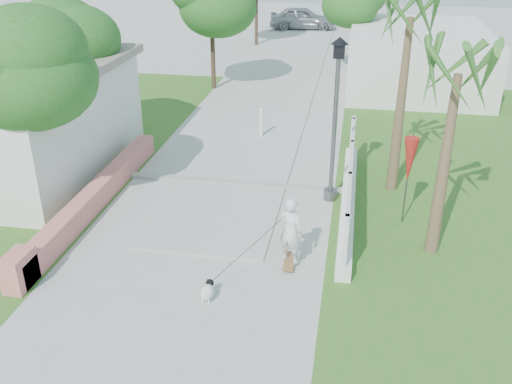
% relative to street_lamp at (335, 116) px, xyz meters
% --- Properties ---
extents(ground, '(90.00, 90.00, 0.00)m').
position_rel_street_lamp_xyz_m(ground, '(-2.90, -5.50, -2.43)').
color(ground, '#B7B7B2').
rests_on(ground, ground).
extents(path_strip, '(3.20, 36.00, 0.06)m').
position_rel_street_lamp_xyz_m(path_strip, '(-2.90, 14.50, -2.40)').
color(path_strip, '#B7B7B2').
rests_on(path_strip, ground).
extents(curb, '(6.50, 0.25, 0.10)m').
position_rel_street_lamp_xyz_m(curb, '(-2.90, 0.50, -2.38)').
color(curb, '#999993').
rests_on(curb, ground).
extents(grass_left, '(8.00, 20.00, 0.01)m').
position_rel_street_lamp_xyz_m(grass_left, '(-9.90, 2.50, -2.42)').
color(grass_left, '#336B21').
rests_on(grass_left, ground).
extents(grass_right, '(8.00, 20.00, 0.01)m').
position_rel_street_lamp_xyz_m(grass_right, '(4.10, 2.50, -2.42)').
color(grass_right, '#336B21').
rests_on(grass_right, ground).
extents(pink_wall, '(0.45, 8.20, 0.80)m').
position_rel_street_lamp_xyz_m(pink_wall, '(-6.20, -1.95, -2.11)').
color(pink_wall, '#DC7670').
rests_on(pink_wall, ground).
extents(lattice_fence, '(0.35, 7.00, 1.50)m').
position_rel_street_lamp_xyz_m(lattice_fence, '(0.50, -0.50, -1.88)').
color(lattice_fence, white).
rests_on(lattice_fence, ground).
extents(building_right, '(6.00, 8.00, 2.60)m').
position_rel_street_lamp_xyz_m(building_right, '(3.10, 12.50, -1.13)').
color(building_right, silver).
rests_on(building_right, ground).
extents(street_lamp, '(0.44, 0.44, 4.44)m').
position_rel_street_lamp_xyz_m(street_lamp, '(0.00, 0.00, 0.00)').
color(street_lamp, '#59595E').
rests_on(street_lamp, ground).
extents(bollard, '(0.14, 0.14, 1.09)m').
position_rel_street_lamp_xyz_m(bollard, '(-2.70, 4.50, -1.84)').
color(bollard, white).
rests_on(bollard, ground).
extents(patio_umbrella, '(0.36, 0.36, 2.30)m').
position_rel_street_lamp_xyz_m(patio_umbrella, '(1.90, -1.00, -0.74)').
color(patio_umbrella, '#59595E').
rests_on(patio_umbrella, ground).
extents(tree_left_near, '(3.60, 3.60, 5.28)m').
position_rel_street_lamp_xyz_m(tree_left_near, '(-7.38, -2.52, 1.40)').
color(tree_left_near, '#4C3826').
rests_on(tree_left_near, ground).
extents(tree_left_mid, '(3.20, 3.20, 4.85)m').
position_rel_street_lamp_xyz_m(tree_left_mid, '(-8.38, 2.98, 1.07)').
color(tree_left_mid, '#4C3826').
rests_on(tree_left_mid, ground).
extents(tree_path_left, '(3.40, 3.40, 5.23)m').
position_rel_street_lamp_xyz_m(tree_path_left, '(-5.88, 10.48, 1.39)').
color(tree_path_left, '#4C3826').
rests_on(tree_path_left, ground).
extents(tree_path_right, '(3.00, 3.00, 4.79)m').
position_rel_street_lamp_xyz_m(tree_path_right, '(0.32, 14.48, 1.07)').
color(tree_path_right, '#4C3826').
rests_on(tree_path_right, ground).
extents(palm_far, '(1.80, 1.80, 5.30)m').
position_rel_street_lamp_xyz_m(palm_far, '(1.70, 1.00, 2.06)').
color(palm_far, brown).
rests_on(palm_far, ground).
extents(palm_near, '(1.80, 1.80, 4.70)m').
position_rel_street_lamp_xyz_m(palm_near, '(2.50, -2.30, 1.53)').
color(palm_near, brown).
rests_on(palm_near, ground).
extents(skateboarder, '(1.83, 1.83, 1.67)m').
position_rel_street_lamp_xyz_m(skateboarder, '(-1.41, -4.03, -1.70)').
color(skateboarder, olive).
rests_on(skateboarder, ground).
extents(dog, '(0.27, 0.58, 0.39)m').
position_rel_street_lamp_xyz_m(dog, '(-2.20, -5.05, -2.21)').
color(dog, white).
rests_on(dog, ground).
extents(parked_car, '(4.58, 2.10, 1.52)m').
position_rel_street_lamp_xyz_m(parked_car, '(-3.47, 26.15, -1.66)').
color(parked_car, '#9A9CA1').
rests_on(parked_car, ground).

